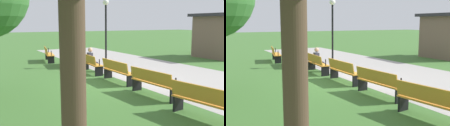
{
  "view_description": "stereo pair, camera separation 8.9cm",
  "coord_description": "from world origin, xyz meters",
  "views": [
    {
      "loc": [
        9.12,
        -5.5,
        2.38
      ],
      "look_at": [
        -0.0,
        -0.31,
        0.8
      ],
      "focal_mm": 43.25,
      "sensor_mm": 36.0,
      "label": 1
    },
    {
      "loc": [
        9.17,
        -5.43,
        2.38
      ],
      "look_at": [
        -0.0,
        -0.31,
        0.8
      ],
      "focal_mm": 43.25,
      "sensor_mm": 36.0,
      "label": 2
    }
  ],
  "objects": [
    {
      "name": "ground_plane",
      "position": [
        0.0,
        0.0,
        0.0
      ],
      "size": [
        120.0,
        120.0,
        0.0
      ],
      "primitive_type": "plane",
      "color": "#3D6B2D"
    },
    {
      "name": "path_paving",
      "position": [
        -0.0,
        2.98,
        0.0
      ],
      "size": [
        28.65,
        5.39,
        0.01
      ],
      "primitive_type": "cube",
      "color": "#A39E99",
      "rests_on": "ground"
    },
    {
      "name": "bench_0",
      "position": [
        -7.1,
        -0.78,
        0.48
      ],
      "size": [
        1.97,
        0.84,
        0.89
      ],
      "rotation": [
        0.0,
        0.0,
        -0.2
      ],
      "color": "orange",
      "rests_on": "ground"
    },
    {
      "name": "bench_1",
      "position": [
        -4.75,
        -0.38,
        0.48
      ],
      "size": [
        1.96,
        0.72,
        0.89
      ],
      "rotation": [
        0.0,
        0.0,
        -0.13
      ],
      "color": "orange",
      "rests_on": "ground"
    },
    {
      "name": "bench_2",
      "position": [
        -2.38,
        -0.15,
        0.48
      ],
      "size": [
        1.94,
        0.6,
        0.89
      ],
      "rotation": [
        0.0,
        0.0,
        -0.07
      ],
      "color": "orange",
      "rests_on": "ground"
    },
    {
      "name": "bench_3",
      "position": [
        -0.0,
        -0.07,
        0.48
      ],
      "size": [
        1.91,
        0.47,
        0.89
      ],
      "color": "orange",
      "rests_on": "ground"
    },
    {
      "name": "bench_4",
      "position": [
        2.38,
        -0.15,
        0.48
      ],
      "size": [
        1.94,
        0.6,
        0.89
      ],
      "rotation": [
        0.0,
        0.0,
        0.07
      ],
      "color": "orange",
      "rests_on": "ground"
    },
    {
      "name": "bench_5",
      "position": [
        4.75,
        -0.38,
        0.48
      ],
      "size": [
        1.96,
        0.72,
        0.89
      ],
      "rotation": [
        0.0,
        0.0,
        0.13
      ],
      "color": "orange",
      "rests_on": "ground"
    },
    {
      "name": "person_seated",
      "position": [
        -2.54,
        0.01,
        0.64
      ],
      "size": [
        0.34,
        0.53,
        1.2
      ],
      "rotation": [
        0.0,
        0.0,
        -0.07
      ],
      "color": "#2D3347",
      "rests_on": "ground"
    },
    {
      "name": "lamp_post",
      "position": [
        -3.56,
        1.34,
        2.54
      ],
      "size": [
        0.32,
        0.32,
        3.6
      ],
      "color": "black",
      "rests_on": "ground"
    },
    {
      "name": "kiosk",
      "position": [
        -3.06,
        9.99,
        1.53
      ],
      "size": [
        3.66,
        3.17,
        2.98
      ],
      "rotation": [
        0.0,
        0.0,
        -0.04
      ],
      "color": "brown",
      "rests_on": "ground"
    }
  ]
}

